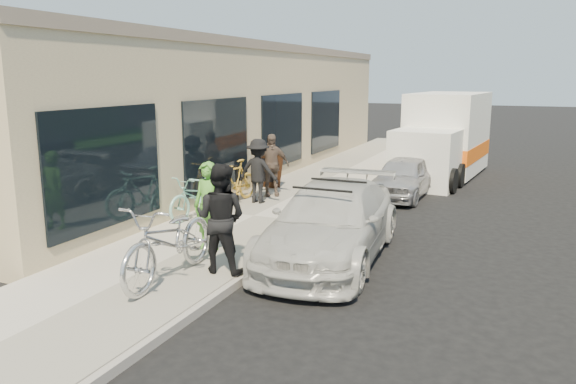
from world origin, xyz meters
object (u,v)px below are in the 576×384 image
(cruiser_bike_a, at_px, (205,198))
(bystander_a, at_px, (258,171))
(moving_truck, at_px, (444,140))
(cruiser_bike_b, at_px, (199,196))
(man_standing, at_px, (221,218))
(cruiser_bike_c, at_px, (234,182))
(bike_rack, at_px, (229,181))
(sandwich_board, at_px, (269,171))
(woman_rider, at_px, (208,206))
(sedan_silver, at_px, (403,177))
(sedan_white, at_px, (331,223))
(tandem_bike, at_px, (170,241))
(bystander_b, at_px, (271,165))

(cruiser_bike_a, relative_size, bystander_a, 1.15)
(moving_truck, bearing_deg, cruiser_bike_b, -110.70)
(man_standing, relative_size, cruiser_bike_c, 1.01)
(man_standing, bearing_deg, bike_rack, -66.16)
(bike_rack, xyz_separation_m, bystander_a, (0.64, 0.36, 0.24))
(sandwich_board, bearing_deg, bystander_a, -60.07)
(bystander_a, bearing_deg, bike_rack, 28.75)
(woman_rider, relative_size, man_standing, 0.92)
(cruiser_bike_a, height_order, cruiser_bike_c, cruiser_bike_a)
(woman_rider, xyz_separation_m, man_standing, (0.78, -0.90, 0.07))
(bike_rack, height_order, man_standing, man_standing)
(cruiser_bike_c, bearing_deg, moving_truck, 67.57)
(bike_rack, bearing_deg, moving_truck, 58.61)
(moving_truck, xyz_separation_m, cruiser_bike_b, (-4.08, -8.35, -0.57))
(bike_rack, relative_size, sedan_silver, 0.28)
(sedan_silver, height_order, cruiser_bike_a, cruiser_bike_a)
(cruiser_bike_c, bearing_deg, cruiser_bike_b, -80.85)
(sedan_white, xyz_separation_m, bystander_a, (-2.94, 3.03, 0.27))
(man_standing, distance_m, cruiser_bike_b, 3.65)
(sandwich_board, bearing_deg, sedan_white, -41.53)
(sedan_white, xyz_separation_m, sedan_silver, (0.07, 5.78, -0.12))
(cruiser_bike_a, xyz_separation_m, bystander_a, (0.16, 2.27, 0.24))
(sedan_white, distance_m, tandem_bike, 2.96)
(sedan_white, relative_size, tandem_bike, 1.99)
(bike_rack, bearing_deg, sedan_white, -36.70)
(moving_truck, distance_m, bystander_b, 6.66)
(sedan_white, bearing_deg, moving_truck, 82.38)
(tandem_bike, relative_size, woman_rider, 1.48)
(sedan_silver, bearing_deg, bystander_a, -135.42)
(sedan_silver, distance_m, man_standing, 7.62)
(bike_rack, relative_size, cruiser_bike_b, 0.51)
(sedan_white, xyz_separation_m, man_standing, (-1.27, -1.71, 0.36))
(bystander_b, bearing_deg, man_standing, -107.10)
(cruiser_bike_b, bearing_deg, sedan_white, -8.85)
(sandwich_board, relative_size, bystander_a, 0.59)
(moving_truck, bearing_deg, cruiser_bike_c, -116.02)
(moving_truck, bearing_deg, sedan_silver, -92.57)
(sandwich_board, bearing_deg, cruiser_bike_a, -71.45)
(bystander_b, bearing_deg, moving_truck, 23.12)
(tandem_bike, relative_size, man_standing, 1.35)
(sedan_silver, xyz_separation_m, moving_truck, (0.52, 3.73, 0.64))
(bike_rack, relative_size, cruiser_bike_a, 0.50)
(cruiser_bike_a, bearing_deg, tandem_bike, -92.06)
(sedan_silver, bearing_deg, moving_truck, 84.34)
(bike_rack, height_order, sandwich_board, sandwich_board)
(sandwich_board, relative_size, bystander_b, 0.57)
(sedan_silver, xyz_separation_m, woman_rider, (-2.12, -6.58, 0.40))
(cruiser_bike_b, xyz_separation_m, cruiser_bike_c, (-0.01, 1.64, 0.05))
(bike_rack, xyz_separation_m, bystander_b, (0.58, 1.22, 0.26))
(sedan_white, height_order, woman_rider, woman_rider)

